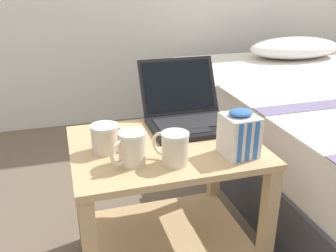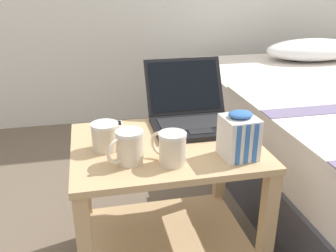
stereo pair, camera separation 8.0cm
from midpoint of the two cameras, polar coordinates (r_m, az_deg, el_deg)
bedside_table at (r=1.37m, az=1.36°, el=-9.83°), size 0.63×0.50×0.52m
laptop at (r=1.43m, az=5.24°, el=2.04°), size 0.31×0.34×0.22m
mug_front_left at (r=1.13m, az=-3.98°, el=-3.03°), size 0.12×0.10×0.10m
mug_front_right at (r=1.23m, az=-7.58°, el=-1.34°), size 0.13×0.09×0.09m
mug_mid_center at (r=1.13m, az=2.59°, el=-3.19°), size 0.10×0.11×0.10m
snack_bag at (r=1.19m, az=12.67°, el=-1.51°), size 0.11×0.12×0.15m
cell_phone at (r=1.39m, az=-6.63°, el=-0.48°), size 0.07×0.16×0.01m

